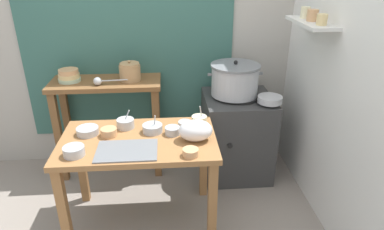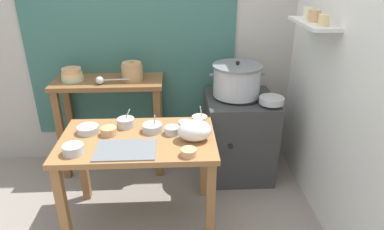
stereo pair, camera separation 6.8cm
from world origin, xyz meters
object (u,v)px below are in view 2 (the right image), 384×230
(ladle, at_px, (101,80))
(serving_tray, at_px, (126,150))
(prep_bowl_7, at_px, (172,130))
(prep_bowl_5, at_px, (200,119))
(clay_pot, at_px, (132,71))
(prep_table, at_px, (139,151))
(back_shelf_table, at_px, (110,103))
(stove_block, at_px, (238,136))
(prep_bowl_6, at_px, (73,149))
(prep_bowl_2, at_px, (126,122))
(steamer_pot, at_px, (237,80))
(prep_bowl_3, at_px, (185,124))
(prep_bowl_1, at_px, (152,127))
(bowl_stack_enamel, at_px, (72,75))
(plastic_bag, at_px, (195,130))
(wide_pan, at_px, (272,100))
(prep_bowl_0, at_px, (88,129))
(prep_bowl_4, at_px, (189,152))

(ladle, xyz_separation_m, serving_tray, (0.29, -0.81, -0.21))
(prep_bowl_7, bearing_deg, prep_bowl_5, 41.38)
(clay_pot, height_order, serving_tray, clay_pot)
(prep_table, bearing_deg, back_shelf_table, 113.16)
(stove_block, xyz_separation_m, prep_bowl_6, (-1.24, -0.81, 0.37))
(prep_bowl_2, height_order, prep_bowl_5, prep_bowl_5)
(back_shelf_table, xyz_separation_m, serving_tray, (0.26, -0.92, 0.05))
(steamer_pot, distance_m, prep_bowl_3, 0.69)
(clay_pot, relative_size, prep_bowl_1, 1.27)
(bowl_stack_enamel, distance_m, prep_bowl_7, 1.15)
(serving_tray, distance_m, plastic_bag, 0.48)
(stove_block, bearing_deg, serving_tray, -138.98)
(prep_bowl_1, bearing_deg, ladle, 129.64)
(bowl_stack_enamel, distance_m, wide_pan, 1.73)
(clay_pot, bearing_deg, wide_pan, -14.81)
(bowl_stack_enamel, height_order, plastic_bag, bowl_stack_enamel)
(steamer_pot, distance_m, prep_bowl_0, 1.30)
(back_shelf_table, xyz_separation_m, bowl_stack_enamel, (-0.31, 0.01, 0.27))
(steamer_pot, height_order, clay_pot, steamer_pot)
(serving_tray, xyz_separation_m, prep_bowl_0, (-0.30, 0.27, 0.02))
(bowl_stack_enamel, relative_size, wide_pan, 0.92)
(clay_pot, xyz_separation_m, prep_bowl_5, (0.56, -0.51, -0.23))
(bowl_stack_enamel, bearing_deg, clay_pot, -1.42)
(prep_table, bearing_deg, steamer_pot, 38.47)
(prep_table, height_order, stove_block, stove_block)
(steamer_pot, xyz_separation_m, prep_bowl_2, (-0.91, -0.46, -0.16))
(prep_bowl_2, bearing_deg, wide_pan, 12.54)
(steamer_pot, height_order, prep_bowl_3, steamer_pot)
(stove_block, relative_size, prep_bowl_2, 5.58)
(prep_bowl_4, bearing_deg, serving_tray, 168.16)
(back_shelf_table, height_order, prep_bowl_0, back_shelf_table)
(prep_bowl_0, bearing_deg, prep_bowl_1, -0.37)
(prep_bowl_3, bearing_deg, prep_bowl_1, -164.11)
(prep_bowl_0, bearing_deg, prep_bowl_4, -26.29)
(prep_bowl_5, distance_m, prep_bowl_6, 0.95)
(prep_table, distance_m, serving_tray, 0.21)
(plastic_bag, distance_m, prep_bowl_0, 0.78)
(clay_pot, bearing_deg, prep_bowl_6, -107.24)
(back_shelf_table, bearing_deg, prep_bowl_3, -41.49)
(clay_pot, height_order, bowl_stack_enamel, clay_pot)
(prep_bowl_0, bearing_deg, prep_bowl_7, -4.60)
(stove_block, relative_size, steamer_pot, 1.64)
(prep_bowl_3, bearing_deg, prep_bowl_0, -174.69)
(prep_table, height_order, wide_pan, wide_pan)
(prep_table, height_order, prep_bowl_6, prep_bowl_6)
(bowl_stack_enamel, relative_size, prep_bowl_1, 1.30)
(serving_tray, bearing_deg, prep_bowl_2, 96.48)
(plastic_bag, bearing_deg, serving_tray, -165.63)
(ladle, bearing_deg, clay_pot, 22.93)
(prep_bowl_4, bearing_deg, plastic_bag, 76.43)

